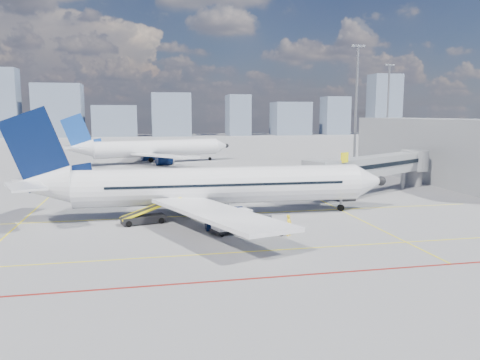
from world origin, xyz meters
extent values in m
plane|color=gray|center=(0.00, 0.00, 0.00)|extent=(420.00, 420.00, 0.00)
cube|color=yellow|center=(0.00, 8.00, 0.01)|extent=(60.00, 0.18, 0.01)
cube|color=yellow|center=(0.00, -6.00, 0.01)|extent=(80.00, 0.15, 0.01)
cube|color=yellow|center=(14.00, 2.00, 0.01)|extent=(0.15, 28.00, 0.01)
cube|color=yellow|center=(-20.00, 8.00, 0.01)|extent=(0.15, 30.00, 0.01)
cube|color=maroon|center=(0.00, -12.00, 0.01)|extent=(90.00, 0.25, 0.01)
cube|color=gray|center=(22.25, 16.15, 3.90)|extent=(20.84, 13.93, 2.60)
cube|color=black|center=(22.25, 16.15, 4.10)|extent=(20.52, 13.82, 0.55)
cube|color=gray|center=(12.70, 10.50, 3.90)|extent=(4.49, 4.56, 3.00)
cube|color=black|center=(17.00, 12.80, 0.35)|extent=(2.20, 1.00, 0.70)
cylinder|color=slate|center=(17.00, 12.80, 1.70)|extent=(0.56, 0.56, 2.70)
cylinder|color=slate|center=(29.00, 20.00, 1.95)|extent=(0.60, 0.60, 3.90)
cylinder|color=gray|center=(32.00, 22.00, 3.90)|extent=(4.00, 4.00, 3.00)
cylinder|color=gray|center=(32.00, 22.00, 1.95)|extent=(2.40, 2.40, 3.90)
cube|color=yellow|center=(15.50, 10.30, 5.70)|extent=(1.26, 0.82, 1.20)
cube|color=gray|center=(40.00, 26.00, 5.00)|extent=(10.00, 42.00, 10.00)
cube|color=black|center=(35.20, 26.00, 5.00)|extent=(0.25, 40.00, 4.50)
cylinder|color=slate|center=(38.00, 55.00, 12.50)|extent=(0.56, 0.56, 25.00)
cube|color=slate|center=(38.00, 55.00, 25.20)|extent=(3.20, 0.40, 0.50)
cube|color=#A8ABAF|center=(36.80, 54.75, 25.20)|extent=(0.60, 0.15, 0.35)
cube|color=#A8ABAF|center=(38.00, 54.75, 25.20)|extent=(0.60, 0.15, 0.35)
cube|color=#A8ABAF|center=(39.20, 54.75, 25.20)|extent=(0.60, 0.15, 0.35)
cylinder|color=slate|center=(65.00, 90.00, 12.50)|extent=(0.56, 0.56, 25.00)
cube|color=slate|center=(65.00, 90.00, 25.20)|extent=(3.20, 0.40, 0.50)
cube|color=#A8ABAF|center=(63.80, 89.75, 25.20)|extent=(0.60, 0.15, 0.35)
cube|color=#A8ABAF|center=(65.00, 89.75, 25.20)|extent=(0.60, 0.15, 0.35)
cube|color=#A8ABAF|center=(66.20, 89.75, 25.20)|extent=(0.60, 0.15, 0.35)
cube|color=slate|center=(-69.67, 190.00, 15.54)|extent=(13.97, 10.31, 31.08)
cube|color=slate|center=(-45.76, 190.00, 12.19)|extent=(21.35, 14.83, 24.39)
cube|color=slate|center=(-20.80, 190.00, 7.35)|extent=(20.74, 8.13, 14.69)
cube|color=slate|center=(5.69, 190.00, 10.30)|extent=(18.46, 15.49, 20.60)
cube|color=slate|center=(38.92, 190.00, 10.02)|extent=(10.77, 13.88, 20.04)
cube|color=slate|center=(66.41, 190.00, 8.28)|extent=(18.38, 14.38, 16.56)
cube|color=slate|center=(90.68, 190.00, 9.74)|extent=(13.03, 10.63, 19.48)
cube|color=slate|center=(118.34, 190.00, 15.66)|extent=(15.59, 10.84, 31.32)
cylinder|color=silver|center=(0.27, 7.43, 3.30)|extent=(30.13, 4.63, 3.91)
cone|color=silver|center=(17.10, 7.02, 3.30)|extent=(3.70, 3.99, 3.91)
sphere|color=black|center=(18.50, 6.99, 3.30)|extent=(1.13, 1.13, 1.10)
cone|color=silver|center=(-17.95, 7.87, 3.85)|extent=(6.50, 4.06, 3.91)
cube|color=black|center=(15.80, 7.05, 3.85)|extent=(1.54, 1.54, 0.45)
cube|color=silver|center=(-1.01, 16.48, 2.23)|extent=(11.80, 17.17, 0.58)
cube|color=silver|center=(-1.44, -1.55, 2.23)|extent=(11.17, 17.26, 0.58)
cylinder|color=#08153C|center=(-0.09, 13.25, 0.97)|extent=(3.66, 2.39, 2.30)
cylinder|color=#08153C|center=(-0.37, 1.63, 0.97)|extent=(3.66, 2.39, 2.30)
cylinder|color=#A8ABAF|center=(1.82, 13.20, 0.97)|extent=(0.41, 2.37, 2.36)
cylinder|color=#A8ABAF|center=(1.54, 1.59, 0.97)|extent=(0.41, 2.37, 2.36)
cube|color=#08153C|center=(-17.95, 7.87, 7.31)|extent=(6.87, 0.49, 8.54)
cube|color=#08153C|center=(-15.55, 7.81, 4.90)|extent=(5.66, 0.44, 2.16)
cube|color=silver|center=(-18.27, 11.08, 4.20)|extent=(4.98, 6.34, 0.22)
cube|color=silver|center=(-18.43, 4.68, 4.20)|extent=(4.79, 6.31, 0.22)
cylinder|color=slate|center=(13.79, 7.10, 0.90)|extent=(0.29, 0.29, 1.80)
cylinder|color=black|center=(13.79, 7.10, 0.38)|extent=(0.77, 0.30, 0.76)
cylinder|color=slate|center=(-0.66, 10.06, 0.80)|extent=(0.33, 0.33, 1.60)
cylinder|color=black|center=(-0.66, 10.06, 0.50)|extent=(1.02, 0.67, 1.00)
cylinder|color=slate|center=(-0.79, 4.85, 0.80)|extent=(0.33, 0.33, 1.60)
cylinder|color=black|center=(-0.79, 4.85, 0.50)|extent=(1.02, 0.67, 1.00)
cube|color=black|center=(0.82, 9.35, 3.60)|extent=(24.64, 0.70, 0.26)
cube|color=black|center=(0.73, 5.48, 3.60)|extent=(24.64, 0.70, 0.26)
cylinder|color=silver|center=(-4.61, 63.35, 3.30)|extent=(27.70, 11.35, 3.62)
cone|color=silver|center=(10.33, 67.76, 3.30)|extent=(4.23, 4.41, 3.62)
sphere|color=black|center=(11.57, 68.13, 3.30)|extent=(1.27, 1.27, 1.02)
cone|color=silver|center=(-20.80, 58.56, 3.81)|extent=(6.72, 5.15, 3.62)
cube|color=black|center=(9.17, 67.42, 3.81)|extent=(1.73, 1.73, 0.42)
cube|color=silver|center=(-8.31, 70.95, 2.31)|extent=(6.80, 15.80, 0.53)
cube|color=silver|center=(-3.58, 54.95, 2.31)|extent=(13.60, 14.78, 0.53)
cylinder|color=#08153C|center=(-6.58, 68.37, 1.15)|extent=(3.81, 2.99, 2.13)
cylinder|color=#08153C|center=(-3.53, 58.06, 1.15)|extent=(3.81, 2.99, 2.13)
cylinder|color=#A8ABAF|center=(-4.89, 68.87, 1.15)|extent=(0.93, 2.19, 2.19)
cylinder|color=#A8ABAF|center=(-1.84, 58.56, 1.15)|extent=(0.93, 2.19, 2.19)
cube|color=navy|center=(-20.80, 58.56, 7.01)|extent=(6.18, 2.09, 7.91)
cube|color=navy|center=(-18.66, 59.19, 4.78)|extent=(5.10, 1.75, 2.00)
cube|color=silver|center=(-21.99, 61.30, 4.13)|extent=(3.27, 5.44, 0.20)
cube|color=silver|center=(-20.31, 55.61, 4.13)|extent=(5.41, 5.80, 0.20)
cylinder|color=black|center=(-6.19, 65.39, 0.50)|extent=(1.14, 0.91, 1.00)
cylinder|color=black|center=(-4.82, 60.77, 0.50)|extent=(1.14, 0.91, 1.00)
cylinder|color=black|center=(7.39, 66.89, 0.38)|extent=(0.81, 0.48, 0.76)
cube|color=silver|center=(3.42, -1.13, 0.59)|extent=(2.60, 1.80, 0.86)
cube|color=silver|center=(3.00, -1.03, 1.24)|extent=(1.33, 1.45, 0.64)
cube|color=black|center=(3.00, -1.03, 1.45)|extent=(1.21, 1.37, 0.38)
cylinder|color=black|center=(2.45, -1.51, 0.30)|extent=(0.64, 0.37, 0.60)
cylinder|color=black|center=(2.72, -0.36, 0.30)|extent=(0.64, 0.37, 0.60)
cylinder|color=black|center=(4.12, -1.91, 0.30)|extent=(0.64, 0.37, 0.60)
cylinder|color=black|center=(4.40, -0.76, 0.30)|extent=(0.64, 0.37, 0.60)
cube|color=black|center=(0.07, 0.08, 0.34)|extent=(4.14, 2.88, 0.19)
cube|color=silver|center=(-0.82, -0.24, 1.27)|extent=(2.08, 2.04, 1.63)
cube|color=silver|center=(0.96, 0.41, 1.27)|extent=(2.08, 2.04, 1.63)
cylinder|color=black|center=(-1.07, -1.12, 0.17)|extent=(0.37, 0.25, 0.34)
cylinder|color=black|center=(-1.57, 0.27, 0.17)|extent=(0.37, 0.25, 0.34)
cylinder|color=black|center=(1.71, -0.11, 0.17)|extent=(0.37, 0.25, 0.34)
cylinder|color=black|center=(1.20, 1.28, 0.17)|extent=(0.37, 0.25, 0.34)
cube|color=black|center=(-7.90, 5.37, 0.45)|extent=(4.49, 2.55, 0.71)
cube|color=black|center=(-7.12, 5.57, 1.51)|extent=(6.11, 2.53, 1.86)
cube|color=yellow|center=(-7.26, 6.11, 1.51)|extent=(5.89, 1.64, 1.94)
cube|color=yellow|center=(-6.97, 5.04, 1.51)|extent=(5.89, 1.64, 1.94)
cylinder|color=black|center=(-9.28, 4.27, 0.30)|extent=(0.65, 0.39, 0.61)
cylinder|color=black|center=(-9.64, 5.63, 0.30)|extent=(0.65, 0.39, 0.61)
cylinder|color=black|center=(-6.16, 5.10, 0.30)|extent=(0.65, 0.39, 0.61)
cylinder|color=black|center=(-6.52, 6.46, 0.30)|extent=(0.65, 0.39, 0.61)
imported|color=yellow|center=(4.85, -1.92, 0.96)|extent=(0.82, 0.82, 1.92)
camera|label=1|loc=(-7.65, -40.94, 10.85)|focal=35.00mm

